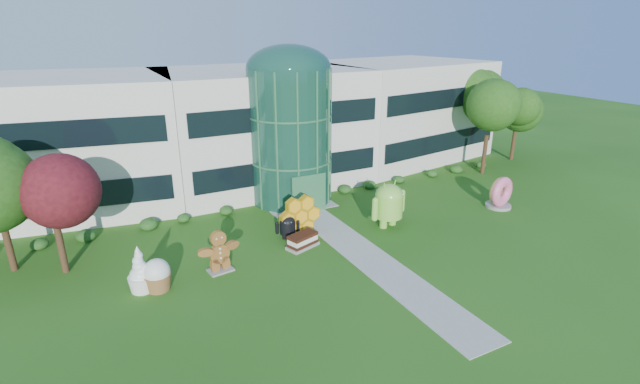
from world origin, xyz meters
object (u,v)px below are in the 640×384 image
android_black (288,225)px  gingerbread (219,251)px  android_green (389,202)px  donut (500,192)px

android_black → gingerbread: (-4.90, -2.03, 0.30)m
android_green → gingerbread: android_green is taller
gingerbread → android_green: bearing=-4.1°
android_green → gingerbread: bearing=173.6°
android_black → donut: (15.90, -2.30, 0.29)m
android_black → gingerbread: size_ratio=0.69×
android_green → android_black: bearing=159.1°
android_green → donut: bearing=-16.2°
android_green → gingerbread: 11.66m
android_black → gingerbread: gingerbread is taller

